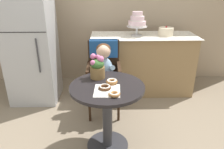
# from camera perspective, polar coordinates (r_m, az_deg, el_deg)

# --- Properties ---
(ground_plane) EXTENTS (8.00, 8.00, 0.00)m
(ground_plane) POSITION_cam_1_polar(r_m,az_deg,el_deg) (2.45, -1.13, -18.21)
(ground_plane) COLOR gray
(back_wall) EXTENTS (4.80, 0.10, 2.70)m
(back_wall) POSITION_cam_1_polar(r_m,az_deg,el_deg) (3.70, -1.52, 18.98)
(back_wall) COLOR tan
(back_wall) RESTS_ON ground
(cafe_table) EXTENTS (0.72, 0.72, 0.72)m
(cafe_table) POSITION_cam_1_polar(r_m,az_deg,el_deg) (2.15, -1.24, -8.01)
(cafe_table) COLOR black
(cafe_table) RESTS_ON ground
(wicker_chair) EXTENTS (0.42, 0.45, 0.95)m
(wicker_chair) POSITION_cam_1_polar(r_m,az_deg,el_deg) (2.76, -2.17, 2.34)
(wicker_chair) COLOR #332114
(wicker_chair) RESTS_ON ground
(seated_child) EXTENTS (0.27, 0.32, 0.73)m
(seated_child) POSITION_cam_1_polar(r_m,az_deg,el_deg) (2.60, -2.22, 1.90)
(seated_child) COLOR #8CADCC
(seated_child) RESTS_ON ground
(paper_napkin) EXTENTS (0.24, 0.27, 0.00)m
(paper_napkin) POSITION_cam_1_polar(r_m,az_deg,el_deg) (1.95, -1.15, -4.28)
(paper_napkin) COLOR white
(paper_napkin) RESTS_ON cafe_table
(donut_front) EXTENTS (0.11, 0.11, 0.04)m
(donut_front) POSITION_cam_1_polar(r_m,az_deg,el_deg) (2.08, -0.03, -1.84)
(donut_front) COLOR #936033
(donut_front) RESTS_ON cafe_table
(donut_mid) EXTENTS (0.12, 0.12, 0.03)m
(donut_mid) POSITION_cam_1_polar(r_m,az_deg,el_deg) (1.98, -1.92, -3.36)
(donut_mid) COLOR #4C2D19
(donut_mid) RESTS_ON cafe_table
(donut_side) EXTENTS (0.10, 0.10, 0.03)m
(donut_side) POSITION_cam_1_polar(r_m,az_deg,el_deg) (1.87, 0.62, -5.10)
(donut_side) COLOR #AD7542
(donut_side) RESTS_ON cafe_table
(flower_vase) EXTENTS (0.15, 0.15, 0.25)m
(flower_vase) POSITION_cam_1_polar(r_m,az_deg,el_deg) (2.18, -3.87, 1.85)
(flower_vase) COLOR brown
(flower_vase) RESTS_ON cafe_table
(display_counter) EXTENTS (1.56, 0.62, 0.90)m
(display_counter) POSITION_cam_1_polar(r_m,az_deg,el_deg) (3.40, 7.98, 2.85)
(display_counter) COLOR #93754C
(display_counter) RESTS_ON ground
(tiered_cake_stand) EXTENTS (0.30, 0.30, 0.34)m
(tiered_cake_stand) POSITION_cam_1_polar(r_m,az_deg,el_deg) (3.21, 6.67, 13.74)
(tiered_cake_stand) COLOR silver
(tiered_cake_stand) RESTS_ON display_counter
(round_layer_cake) EXTENTS (0.22, 0.22, 0.14)m
(round_layer_cake) POSITION_cam_1_polar(r_m,az_deg,el_deg) (3.31, 14.06, 10.96)
(round_layer_cake) COLOR beige
(round_layer_cake) RESTS_ON display_counter
(refrigerator) EXTENTS (0.64, 0.63, 1.70)m
(refrigerator) POSITION_cam_1_polar(r_m,az_deg,el_deg) (3.22, -20.65, 7.81)
(refrigerator) COLOR #B7BABF
(refrigerator) RESTS_ON ground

